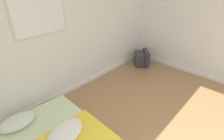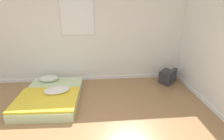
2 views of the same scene
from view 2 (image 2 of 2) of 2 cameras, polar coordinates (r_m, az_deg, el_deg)
wall_back at (r=4.93m, az=-9.88°, el=10.81°), size 8.09×0.08×2.60m
mattress_bed at (r=4.42m, az=-19.29°, el=-7.76°), size 1.39×1.81×0.33m
crt_tv at (r=5.24m, az=17.78°, el=-1.97°), size 0.57×0.57×0.40m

